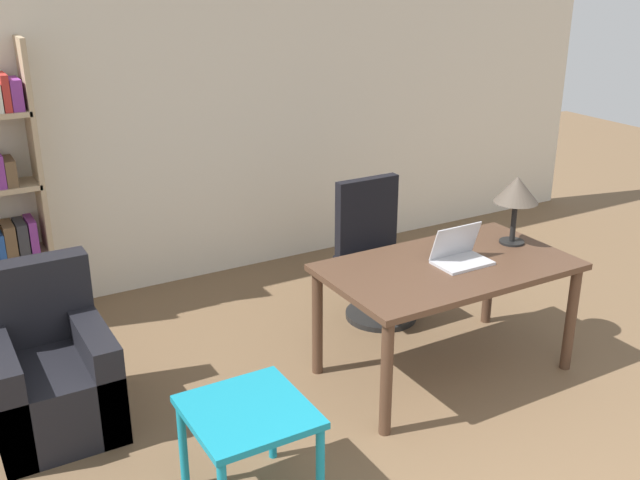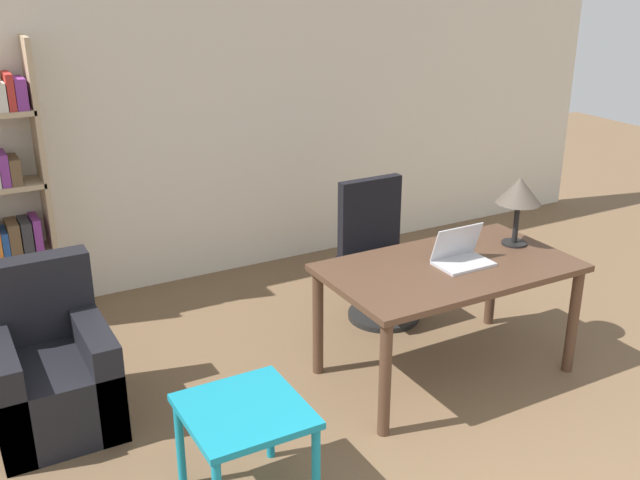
% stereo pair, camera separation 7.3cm
% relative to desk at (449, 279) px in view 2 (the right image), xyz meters
% --- Properties ---
extents(wall_back, '(8.00, 0.06, 2.70)m').
position_rel_desk_xyz_m(wall_back, '(-0.67, 2.28, 0.69)').
color(wall_back, beige).
rests_on(wall_back, ground_plane).
extents(desk, '(1.57, 0.89, 0.76)m').
position_rel_desk_xyz_m(desk, '(0.00, 0.00, 0.00)').
color(desk, '#4C3323').
rests_on(desk, ground_plane).
extents(laptop, '(0.35, 0.23, 0.24)m').
position_rel_desk_xyz_m(laptop, '(0.07, -0.01, 0.15)').
color(laptop, '#B2B2B7').
rests_on(laptop, desk).
extents(table_lamp, '(0.29, 0.29, 0.46)m').
position_rel_desk_xyz_m(table_lamp, '(0.60, 0.08, 0.45)').
color(table_lamp, black).
rests_on(table_lamp, desk).
extents(office_chair, '(0.54, 0.54, 1.03)m').
position_rel_desk_xyz_m(office_chair, '(0.09, 0.92, -0.21)').
color(office_chair, black).
rests_on(office_chair, ground_plane).
extents(side_table_blue, '(0.57, 0.59, 0.54)m').
position_rel_desk_xyz_m(side_table_blue, '(-1.62, -0.52, -0.21)').
color(side_table_blue, teal).
rests_on(side_table_blue, ground_plane).
extents(armchair, '(0.66, 0.77, 0.93)m').
position_rel_desk_xyz_m(armchair, '(-2.33, 0.66, -0.36)').
color(armchair, black).
rests_on(armchair, ground_plane).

